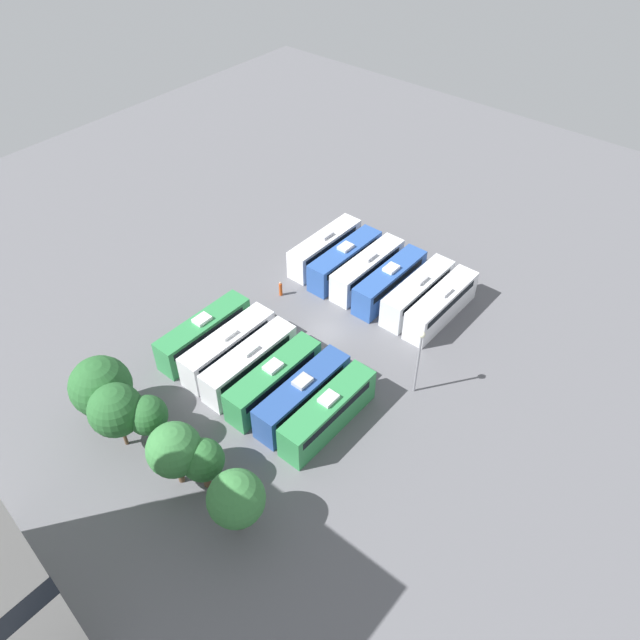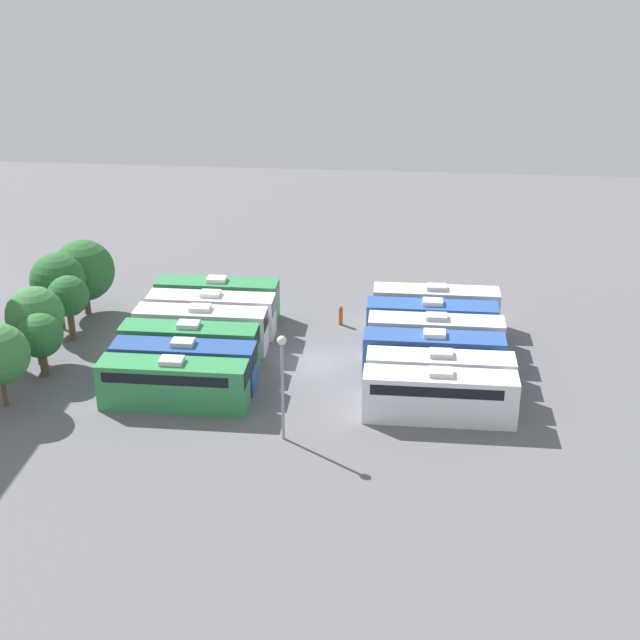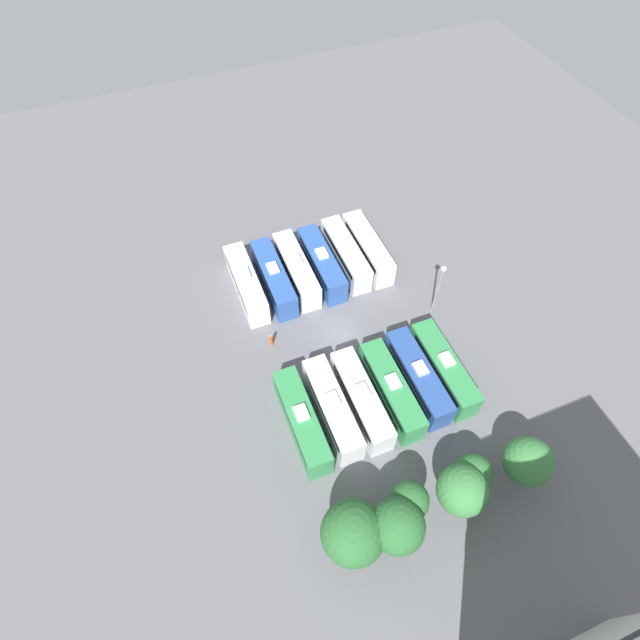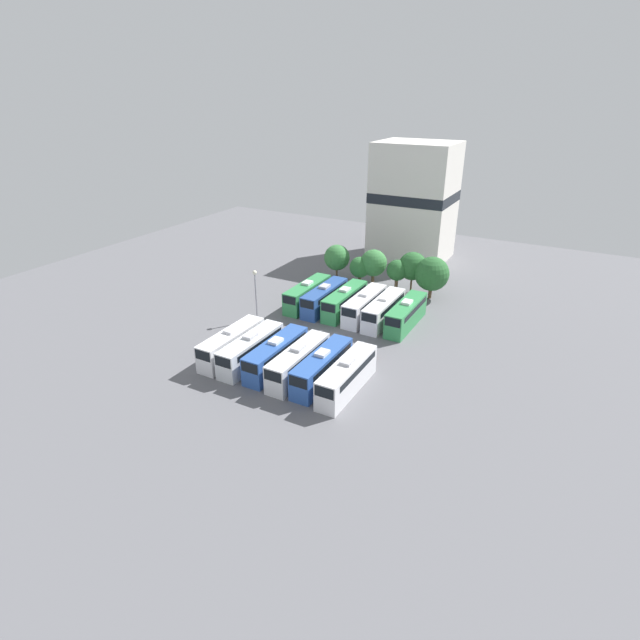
{
  "view_description": "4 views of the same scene",
  "coord_description": "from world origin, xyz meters",
  "px_view_note": "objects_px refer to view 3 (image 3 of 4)",
  "views": [
    {
      "loc": [
        -29.04,
        35.57,
        43.24
      ],
      "look_at": [
        -0.67,
        1.7,
        3.2
      ],
      "focal_mm": 35.0,
      "sensor_mm": 36.0,
      "label": 1
    },
    {
      "loc": [
        -60.89,
        -6.55,
        30.58
      ],
      "look_at": [
        0.42,
        -0.36,
        3.44
      ],
      "focal_mm": 50.0,
      "sensor_mm": 36.0,
      "label": 2
    },
    {
      "loc": [
        13.48,
        28.45,
        45.93
      ],
      "look_at": [
        1.76,
        -1.32,
        1.76
      ],
      "focal_mm": 28.0,
      "sensor_mm": 36.0,
      "label": 3
    },
    {
      "loc": [
        27.35,
        -50.72,
        29.62
      ],
      "look_at": [
        -1.61,
        1.79,
        1.79
      ],
      "focal_mm": 28.0,
      "sensor_mm": 36.0,
      "label": 4
    }
  ],
  "objects_px": {
    "bus_10": "(332,408)",
    "bus_2": "(322,263)",
    "tree_2": "(462,490)",
    "tree_4": "(397,526)",
    "bus_7": "(418,377)",
    "bus_4": "(274,278)",
    "tree_1": "(473,473)",
    "tree_5": "(353,533)",
    "worker_person": "(271,340)",
    "bus_0": "(368,248)",
    "bus_11": "(302,421)",
    "bus_3": "(297,269)",
    "tree_3": "(409,501)",
    "bus_6": "(444,368)",
    "bus_1": "(346,254)",
    "bus_9": "(361,399)",
    "light_pole": "(440,282)",
    "bus_8": "(391,390)",
    "tree_0": "(528,461)",
    "bus_5": "(246,283)"
  },
  "relations": [
    {
      "from": "tree_4",
      "to": "bus_0",
      "type": "bearing_deg",
      "value": -110.96
    },
    {
      "from": "bus_11",
      "to": "bus_2",
      "type": "bearing_deg",
      "value": -116.98
    },
    {
      "from": "bus_4",
      "to": "worker_person",
      "type": "distance_m",
      "value": 8.06
    },
    {
      "from": "tree_4",
      "to": "tree_5",
      "type": "distance_m",
      "value": 3.58
    },
    {
      "from": "tree_1",
      "to": "bus_2",
      "type": "bearing_deg",
      "value": -84.68
    },
    {
      "from": "bus_3",
      "to": "worker_person",
      "type": "distance_m",
      "value": 9.7
    },
    {
      "from": "bus_5",
      "to": "tree_4",
      "type": "relative_size",
      "value": 1.56
    },
    {
      "from": "bus_4",
      "to": "tree_3",
      "type": "xyz_separation_m",
      "value": [
        -2.38,
        28.81,
        1.95
      ]
    },
    {
      "from": "bus_11",
      "to": "tree_2",
      "type": "distance_m",
      "value": 15.52
    },
    {
      "from": "bus_10",
      "to": "bus_2",
      "type": "bearing_deg",
      "value": -108.49
    },
    {
      "from": "tree_2",
      "to": "tree_4",
      "type": "xyz_separation_m",
      "value": [
        6.36,
        0.62,
        0.33
      ]
    },
    {
      "from": "bus_7",
      "to": "worker_person",
      "type": "bearing_deg",
      "value": -40.36
    },
    {
      "from": "bus_1",
      "to": "bus_9",
      "type": "xyz_separation_m",
      "value": [
        6.26,
        18.48,
        0.0
      ]
    },
    {
      "from": "tree_1",
      "to": "tree_3",
      "type": "xyz_separation_m",
      "value": [
        6.32,
        0.15,
        0.5
      ]
    },
    {
      "from": "bus_7",
      "to": "tree_3",
      "type": "distance_m",
      "value": 13.14
    },
    {
      "from": "bus_0",
      "to": "bus_1",
      "type": "relative_size",
      "value": 1.0
    },
    {
      "from": "bus_2",
      "to": "bus_7",
      "type": "height_order",
      "value": "same"
    },
    {
      "from": "bus_3",
      "to": "bus_4",
      "type": "height_order",
      "value": "same"
    },
    {
      "from": "bus_7",
      "to": "tree_0",
      "type": "distance_m",
      "value": 12.63
    },
    {
      "from": "bus_4",
      "to": "tree_5",
      "type": "distance_m",
      "value": 29.66
    },
    {
      "from": "bus_1",
      "to": "bus_4",
      "type": "distance_m",
      "value": 9.31
    },
    {
      "from": "bus_11",
      "to": "bus_8",
      "type": "bearing_deg",
      "value": 179.02
    },
    {
      "from": "bus_6",
      "to": "tree_5",
      "type": "distance_m",
      "value": 19.26
    },
    {
      "from": "bus_2",
      "to": "bus_7",
      "type": "distance_m",
      "value": 18.2
    },
    {
      "from": "bus_4",
      "to": "tree_3",
      "type": "distance_m",
      "value": 28.98
    },
    {
      "from": "bus_0",
      "to": "tree_4",
      "type": "bearing_deg",
      "value": 69.04
    },
    {
      "from": "bus_8",
      "to": "tree_1",
      "type": "bearing_deg",
      "value": 103.35
    },
    {
      "from": "bus_3",
      "to": "tree_4",
      "type": "xyz_separation_m",
      "value": [
        2.46,
        30.59,
        2.53
      ]
    },
    {
      "from": "bus_1",
      "to": "tree_2",
      "type": "height_order",
      "value": "tree_2"
    },
    {
      "from": "bus_1",
      "to": "tree_4",
      "type": "height_order",
      "value": "tree_4"
    },
    {
      "from": "bus_5",
      "to": "tree_4",
      "type": "height_order",
      "value": "tree_4"
    },
    {
      "from": "bus_3",
      "to": "bus_10",
      "type": "xyz_separation_m",
      "value": [
        2.87,
        18.12,
        0.0
      ]
    },
    {
      "from": "bus_4",
      "to": "tree_3",
      "type": "bearing_deg",
      "value": 94.73
    },
    {
      "from": "bus_2",
      "to": "bus_4",
      "type": "height_order",
      "value": "same"
    },
    {
      "from": "bus_9",
      "to": "bus_1",
      "type": "bearing_deg",
      "value": -108.73
    },
    {
      "from": "bus_7",
      "to": "bus_4",
      "type": "bearing_deg",
      "value": -62.35
    },
    {
      "from": "bus_4",
      "to": "tree_1",
      "type": "bearing_deg",
      "value": 106.89
    },
    {
      "from": "tree_1",
      "to": "tree_2",
      "type": "height_order",
      "value": "tree_2"
    },
    {
      "from": "bus_1",
      "to": "bus_8",
      "type": "relative_size",
      "value": 1.0
    },
    {
      "from": "bus_2",
      "to": "tree_5",
      "type": "relative_size",
      "value": 1.56
    },
    {
      "from": "bus_0",
      "to": "bus_11",
      "type": "relative_size",
      "value": 1.0
    },
    {
      "from": "worker_person",
      "to": "tree_4",
      "type": "relative_size",
      "value": 0.27
    },
    {
      "from": "worker_person",
      "to": "tree_5",
      "type": "xyz_separation_m",
      "value": [
        0.12,
        21.97,
        3.15
      ]
    },
    {
      "from": "bus_8",
      "to": "bus_5",
      "type": "bearing_deg",
      "value": -63.05
    },
    {
      "from": "bus_1",
      "to": "bus_3",
      "type": "bearing_deg",
      "value": 1.66
    },
    {
      "from": "bus_2",
      "to": "bus_10",
      "type": "bearing_deg",
      "value": 71.51
    },
    {
      "from": "light_pole",
      "to": "tree_4",
      "type": "distance_m",
      "value": 25.69
    },
    {
      "from": "bus_5",
      "to": "bus_3",
      "type": "bearing_deg",
      "value": 178.94
    },
    {
      "from": "bus_4",
      "to": "light_pole",
      "type": "distance_m",
      "value": 18.81
    },
    {
      "from": "bus_8",
      "to": "tree_0",
      "type": "relative_size",
      "value": 1.68
    }
  ]
}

